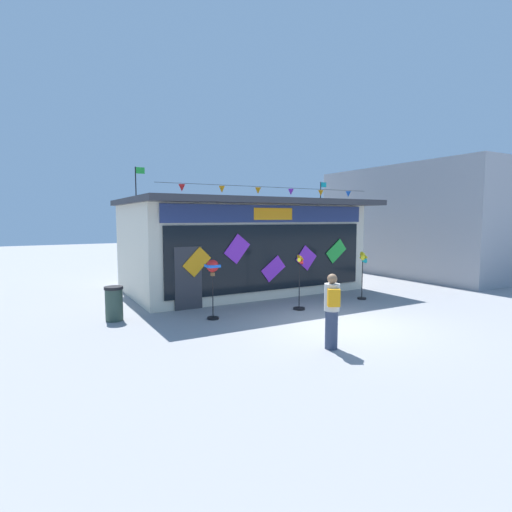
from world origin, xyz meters
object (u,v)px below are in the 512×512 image
kite_shop_building (241,245)px  person_mid_plaza (332,310)px  wind_spinner_left (300,282)px  trash_bin (114,303)px  wind_spinner_center_left (363,266)px  wind_spinner_far_left (213,272)px

kite_shop_building → person_mid_plaza: size_ratio=5.42×
wind_spinner_left → trash_bin: 5.57m
wind_spinner_left → trash_bin: wind_spinner_left is taller
wind_spinner_left → person_mid_plaza: size_ratio=1.05×
trash_bin → wind_spinner_center_left: bearing=-8.5°
person_mid_plaza → trash_bin: (-3.74, 4.93, -0.39)m
wind_spinner_far_left → wind_spinner_left: bearing=-4.7°
kite_shop_building → wind_spinner_center_left: (2.83, -4.01, -0.62)m
wind_spinner_center_left → person_mid_plaza: bearing=-140.8°
person_mid_plaza → wind_spinner_center_left: bearing=-111.5°
wind_spinner_far_left → wind_spinner_left: 2.92m
person_mid_plaza → kite_shop_building: bearing=-73.3°
wind_spinner_left → person_mid_plaza: wind_spinner_left is taller
wind_spinner_far_left → person_mid_plaza: 3.95m
kite_shop_building → wind_spinner_left: bearing=-91.1°
wind_spinner_center_left → person_mid_plaza: 5.87m
person_mid_plaza → wind_spinner_left: bearing=-85.8°
wind_spinner_left → trash_bin: size_ratio=1.79×
wind_spinner_center_left → kite_shop_building: bearing=125.2°
kite_shop_building → wind_spinner_left: (-0.08, -4.23, -0.92)m
kite_shop_building → wind_spinner_far_left: 4.99m
kite_shop_building → person_mid_plaza: kite_shop_building is taller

